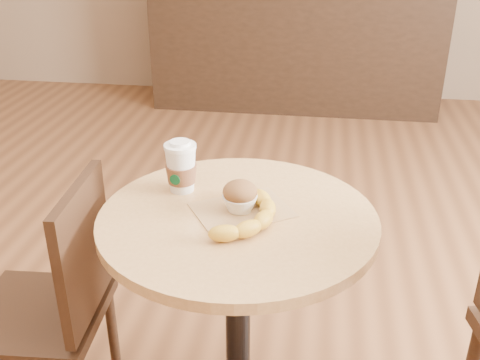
% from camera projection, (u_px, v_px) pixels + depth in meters
% --- Properties ---
extents(cafe_table, '(0.72, 0.72, 0.75)m').
position_uv_depth(cafe_table, '(238.00, 282.00, 1.53)').
color(cafe_table, black).
rests_on(cafe_table, ground).
extents(chair_left, '(0.39, 0.39, 0.83)m').
position_uv_depth(chair_left, '(56.00, 304.00, 1.58)').
color(chair_left, '#301D11').
rests_on(chair_left, ground).
extents(service_counter, '(2.30, 0.65, 1.04)m').
position_uv_depth(service_counter, '(296.00, 40.00, 4.40)').
color(service_counter, black).
rests_on(service_counter, ground).
extents(kraft_bag, '(0.30, 0.28, 0.00)m').
position_uv_depth(kraft_bag, '(242.00, 210.00, 1.46)').
color(kraft_bag, '#A87F51').
rests_on(kraft_bag, cafe_table).
extents(coffee_cup, '(0.09, 0.09, 0.15)m').
position_uv_depth(coffee_cup, '(181.00, 169.00, 1.54)').
color(coffee_cup, silver).
rests_on(coffee_cup, cafe_table).
extents(muffin, '(0.09, 0.09, 0.08)m').
position_uv_depth(muffin, '(240.00, 196.00, 1.44)').
color(muffin, white).
rests_on(muffin, kraft_bag).
extents(banana, '(0.22, 0.33, 0.04)m').
position_uv_depth(banana, '(249.00, 211.00, 1.41)').
color(banana, gold).
rests_on(banana, kraft_bag).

